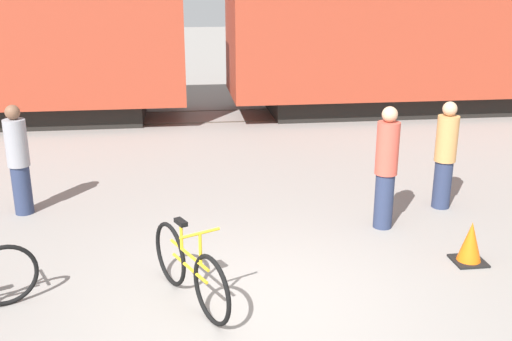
# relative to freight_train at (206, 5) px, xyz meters

# --- Properties ---
(ground_plane) EXTENTS (80.00, 80.00, 0.00)m
(ground_plane) POSITION_rel_freight_train_xyz_m (-0.00, -9.62, -2.84)
(ground_plane) COLOR gray
(freight_train) EXTENTS (57.30, 2.87, 5.38)m
(freight_train) POSITION_rel_freight_train_xyz_m (0.00, 0.00, 0.00)
(freight_train) COLOR black
(freight_train) RESTS_ON ground_plane
(rail_near) EXTENTS (69.30, 0.07, 0.01)m
(rail_near) POSITION_rel_freight_train_xyz_m (-0.00, -0.72, -2.83)
(rail_near) COLOR #4C4238
(rail_near) RESTS_ON ground_plane
(rail_far) EXTENTS (69.30, 0.07, 0.01)m
(rail_far) POSITION_rel_freight_train_xyz_m (-0.00, 0.72, -2.83)
(rail_far) COLOR #4C4238
(rail_far) RESTS_ON ground_plane
(bicycle_yellow) EXTENTS (0.80, 1.63, 0.95)m
(bicycle_yellow) POSITION_rel_freight_train_xyz_m (-0.72, -9.44, -2.44)
(bicycle_yellow) COLOR black
(bicycle_yellow) RESTS_ON ground_plane
(person_in_tan) EXTENTS (0.33, 0.33, 1.70)m
(person_in_tan) POSITION_rel_freight_train_xyz_m (3.29, -7.01, -1.98)
(person_in_tan) COLOR #283351
(person_in_tan) RESTS_ON ground_plane
(person_in_red) EXTENTS (0.32, 0.32, 1.79)m
(person_in_red) POSITION_rel_freight_train_xyz_m (2.11, -7.66, -1.93)
(person_in_red) COLOR #283351
(person_in_red) RESTS_ON ground_plane
(person_in_grey) EXTENTS (0.33, 0.33, 1.70)m
(person_in_grey) POSITION_rel_freight_train_xyz_m (-3.19, -6.42, -1.98)
(person_in_grey) COLOR #283351
(person_in_grey) RESTS_ON ground_plane
(traffic_cone) EXTENTS (0.40, 0.40, 0.55)m
(traffic_cone) POSITION_rel_freight_train_xyz_m (2.83, -8.90, -2.59)
(traffic_cone) COLOR black
(traffic_cone) RESTS_ON ground_plane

